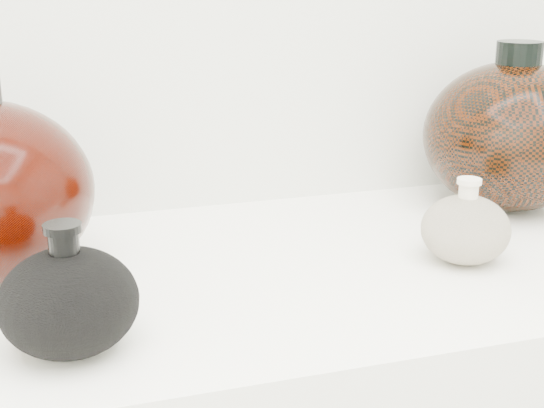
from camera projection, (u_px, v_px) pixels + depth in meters
name	position (u px, v px, depth m)	size (l,w,h in m)	color
black_gourd_vase	(69.00, 301.00, 0.68)	(0.16, 0.16, 0.12)	black
cream_gourd_vase	(465.00, 229.00, 0.90)	(0.12, 0.12, 0.10)	beige
right_round_pot	(511.00, 135.00, 1.08)	(0.32, 0.32, 0.24)	black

